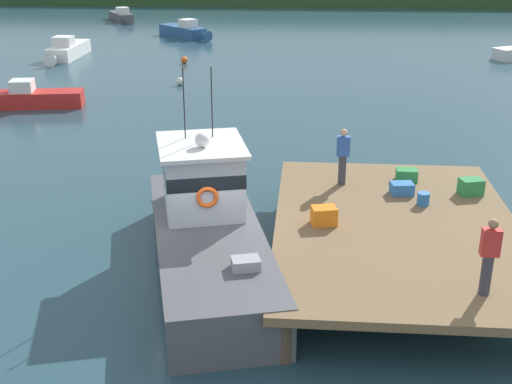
{
  "coord_description": "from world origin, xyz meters",
  "views": [
    {
      "loc": [
        2.52,
        -15.24,
        8.02
      ],
      "look_at": [
        1.2,
        1.36,
        1.4
      ],
      "focal_mm": 46.89,
      "sensor_mm": 36.0,
      "label": 1
    }
  ],
  "objects_px": {
    "crate_single_by_cleat": "(471,187)",
    "crate_single_far": "(324,216)",
    "crate_stack_mid_dock": "(407,175)",
    "mooring_buoy_channel_marker": "(184,60)",
    "moored_boat_near_channel": "(67,50)",
    "mooring_buoy_spare_mooring": "(70,98)",
    "deckhand_by_the_boat": "(343,156)",
    "mooring_buoy_inshore": "(180,81)",
    "crate_stack_near_edge": "(402,188)",
    "bait_bucket": "(423,199)",
    "moored_boat_far_right": "(31,98)",
    "moored_boat_far_left": "(185,31)",
    "main_fishing_boat": "(206,226)",
    "deckhand_further_back": "(489,255)",
    "moored_boat_off_the_point": "(122,16)"
  },
  "relations": [
    {
      "from": "crate_single_far",
      "to": "mooring_buoy_channel_marker",
      "type": "distance_m",
      "value": 27.85
    },
    {
      "from": "deckhand_by_the_boat",
      "to": "moored_boat_near_channel",
      "type": "bearing_deg",
      "value": 124.04
    },
    {
      "from": "moored_boat_off_the_point",
      "to": "moored_boat_near_channel",
      "type": "distance_m",
      "value": 18.4
    },
    {
      "from": "bait_bucket",
      "to": "moored_boat_far_right",
      "type": "relative_size",
      "value": 0.07
    },
    {
      "from": "moored_boat_off_the_point",
      "to": "mooring_buoy_inshore",
      "type": "distance_m",
      "value": 27.67
    },
    {
      "from": "main_fishing_boat",
      "to": "moored_boat_off_the_point",
      "type": "relative_size",
      "value": 2.08
    },
    {
      "from": "crate_single_by_cleat",
      "to": "crate_single_far",
      "type": "distance_m",
      "value": 4.64
    },
    {
      "from": "bait_bucket",
      "to": "moored_boat_near_channel",
      "type": "bearing_deg",
      "value": 125.73
    },
    {
      "from": "crate_single_by_cleat",
      "to": "mooring_buoy_inshore",
      "type": "height_order",
      "value": "crate_single_by_cleat"
    },
    {
      "from": "crate_stack_near_edge",
      "to": "moored_boat_far_left",
      "type": "height_order",
      "value": "crate_stack_near_edge"
    },
    {
      "from": "moored_boat_far_right",
      "to": "crate_stack_near_edge",
      "type": "bearing_deg",
      "value": -39.43
    },
    {
      "from": "main_fishing_boat",
      "to": "moored_boat_off_the_point",
      "type": "distance_m",
      "value": 48.36
    },
    {
      "from": "deckhand_by_the_boat",
      "to": "moored_boat_far_left",
      "type": "relative_size",
      "value": 0.34
    },
    {
      "from": "moored_boat_near_channel",
      "to": "moored_boat_off_the_point",
      "type": "bearing_deg",
      "value": 94.04
    },
    {
      "from": "main_fishing_boat",
      "to": "mooring_buoy_channel_marker",
      "type": "relative_size",
      "value": 22.73
    },
    {
      "from": "deckhand_by_the_boat",
      "to": "mooring_buoy_spare_mooring",
      "type": "relative_size",
      "value": 3.41
    },
    {
      "from": "moored_boat_near_channel",
      "to": "mooring_buoy_spare_mooring",
      "type": "xyz_separation_m",
      "value": [
        4.28,
        -11.76,
        -0.26
      ]
    },
    {
      "from": "main_fishing_boat",
      "to": "moored_boat_far_left",
      "type": "relative_size",
      "value": 2.09
    },
    {
      "from": "moored_boat_off_the_point",
      "to": "moored_boat_near_channel",
      "type": "xyz_separation_m",
      "value": [
        1.3,
        -18.36,
        0.07
      ]
    },
    {
      "from": "mooring_buoy_inshore",
      "to": "bait_bucket",
      "type": "bearing_deg",
      "value": -62.04
    },
    {
      "from": "bait_bucket",
      "to": "moored_boat_near_channel",
      "type": "height_order",
      "value": "bait_bucket"
    },
    {
      "from": "main_fishing_boat",
      "to": "moored_boat_far_right",
      "type": "relative_size",
      "value": 1.9
    },
    {
      "from": "mooring_buoy_spare_mooring",
      "to": "mooring_buoy_inshore",
      "type": "distance_m",
      "value": 6.35
    },
    {
      "from": "deckhand_further_back",
      "to": "crate_single_by_cleat",
      "type": "bearing_deg",
      "value": 80.64
    },
    {
      "from": "deckhand_by_the_boat",
      "to": "mooring_buoy_channel_marker",
      "type": "bearing_deg",
      "value": 110.48
    },
    {
      "from": "crate_single_by_cleat",
      "to": "crate_stack_near_edge",
      "type": "xyz_separation_m",
      "value": [
        -1.87,
        -0.12,
        -0.06
      ]
    },
    {
      "from": "main_fishing_boat",
      "to": "moored_boat_near_channel",
      "type": "bearing_deg",
      "value": 115.77
    },
    {
      "from": "crate_stack_mid_dock",
      "to": "mooring_buoy_channel_marker",
      "type": "height_order",
      "value": "crate_stack_mid_dock"
    },
    {
      "from": "crate_single_far",
      "to": "deckhand_further_back",
      "type": "height_order",
      "value": "deckhand_further_back"
    },
    {
      "from": "mooring_buoy_spare_mooring",
      "to": "mooring_buoy_inshore",
      "type": "relative_size",
      "value": 1.15
    },
    {
      "from": "crate_single_far",
      "to": "moored_boat_far_left",
      "type": "xyz_separation_m",
      "value": [
        -10.14,
        37.12,
        -0.94
      ]
    },
    {
      "from": "crate_stack_mid_dock",
      "to": "mooring_buoy_channel_marker",
      "type": "distance_m",
      "value": 25.71
    },
    {
      "from": "crate_stack_near_edge",
      "to": "bait_bucket",
      "type": "distance_m",
      "value": 0.87
    },
    {
      "from": "crate_stack_mid_dock",
      "to": "crate_single_far",
      "type": "distance_m",
      "value": 4.03
    },
    {
      "from": "crate_stack_mid_dock",
      "to": "mooring_buoy_channel_marker",
      "type": "relative_size",
      "value": 1.37
    },
    {
      "from": "crate_single_by_cleat",
      "to": "moored_boat_off_the_point",
      "type": "xyz_separation_m",
      "value": [
        -21.65,
        43.82,
        -0.99
      ]
    },
    {
      "from": "crate_single_by_cleat",
      "to": "mooring_buoy_channel_marker",
      "type": "relative_size",
      "value": 1.37
    },
    {
      "from": "main_fishing_boat",
      "to": "mooring_buoy_inshore",
      "type": "relative_size",
      "value": 24.04
    },
    {
      "from": "deckhand_by_the_boat",
      "to": "mooring_buoy_inshore",
      "type": "height_order",
      "value": "deckhand_by_the_boat"
    },
    {
      "from": "crate_stack_near_edge",
      "to": "deckhand_by_the_boat",
      "type": "bearing_deg",
      "value": 158.87
    },
    {
      "from": "moored_boat_far_left",
      "to": "moored_boat_far_right",
      "type": "distance_m",
      "value": 22.23
    },
    {
      "from": "deckhand_by_the_boat",
      "to": "moored_boat_near_channel",
      "type": "height_order",
      "value": "deckhand_by_the_boat"
    },
    {
      "from": "deckhand_by_the_boat",
      "to": "moored_boat_off_the_point",
      "type": "relative_size",
      "value": 0.34
    },
    {
      "from": "crate_stack_near_edge",
      "to": "bait_bucket",
      "type": "xyz_separation_m",
      "value": [
        0.46,
        -0.74,
        0.01
      ]
    },
    {
      "from": "moored_boat_far_right",
      "to": "crate_single_by_cleat",
      "type": "bearing_deg",
      "value": -36.06
    },
    {
      "from": "crate_stack_near_edge",
      "to": "deckhand_by_the_boat",
      "type": "relative_size",
      "value": 0.37
    },
    {
      "from": "deckhand_further_back",
      "to": "crate_single_far",
      "type": "bearing_deg",
      "value": 135.17
    },
    {
      "from": "crate_stack_near_edge",
      "to": "moored_boat_near_channel",
      "type": "bearing_deg",
      "value": 125.84
    },
    {
      "from": "bait_bucket",
      "to": "mooring_buoy_spare_mooring",
      "type": "distance_m",
      "value": 20.7
    },
    {
      "from": "crate_single_far",
      "to": "moored_boat_near_channel",
      "type": "xyz_separation_m",
      "value": [
        -16.32,
        27.76,
        -0.92
      ]
    }
  ]
}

